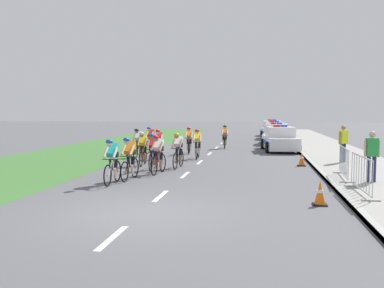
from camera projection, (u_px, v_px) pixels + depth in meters
ground_plane at (141, 213)px, 10.00m from camera, size 160.00×160.00×0.00m
sidewalk_slab at (337, 155)px, 22.65m from camera, size 3.83×60.00×0.12m
kerb_edge at (302, 154)px, 22.95m from camera, size 0.16×60.00×0.13m
grass_verge at (89, 152)px, 24.94m from camera, size 7.00×60.00×0.01m
lane_markings_centre at (205, 157)px, 21.82m from camera, size 0.14×29.60×0.01m
cyclist_lead at (112, 161)px, 13.87m from camera, size 0.42×1.72×1.56m
cyclist_second at (130, 158)px, 14.73m from camera, size 0.43×1.72×1.56m
cyclist_third at (158, 154)px, 16.17m from camera, size 0.45×1.72×1.56m
cyclist_fourth at (153, 151)px, 17.26m from camera, size 0.43×1.72×1.56m
cyclist_fifth at (178, 150)px, 17.75m from camera, size 0.44×1.72×1.56m
cyclist_sixth at (143, 148)px, 18.63m from camera, size 0.44×1.72×1.56m
cyclist_seventh at (159, 144)px, 21.02m from camera, size 0.44×1.72×1.56m
cyclist_eighth at (138, 142)px, 21.88m from camera, size 0.43×1.72×1.56m
cyclist_ninth at (198, 143)px, 21.20m from camera, size 0.43×1.72×1.56m
cyclist_tenth at (151, 139)px, 24.20m from camera, size 0.45×1.72×1.56m
cyclist_eleventh at (189, 140)px, 23.77m from camera, size 0.45×1.72×1.56m
cyclist_twelfth at (225, 136)px, 27.06m from camera, size 0.45×1.72×1.56m
police_car_nearest at (280, 140)px, 25.41m from camera, size 2.32×4.55×1.59m
police_car_second at (276, 135)px, 30.67m from camera, size 2.15×4.48×1.59m
police_car_third at (274, 131)px, 35.91m from camera, size 2.25×4.52×1.59m
police_car_furthest at (272, 129)px, 41.32m from camera, size 2.29×4.54×1.59m
crowd_barrier_front at (361, 175)px, 11.75m from camera, size 0.52×2.32×1.07m
crowd_barrier_middle at (344, 163)px, 14.50m from camera, size 0.64×2.32×1.07m
traffic_cone_near at (320, 193)px, 10.80m from camera, size 0.36×0.36×0.64m
traffic_cone_mid at (302, 159)px, 18.48m from camera, size 0.36×0.36×0.64m
spectator_closest at (343, 141)px, 18.83m from camera, size 0.46×0.39×1.68m
spectator_middle at (372, 153)px, 13.57m from camera, size 0.53×0.27×1.68m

